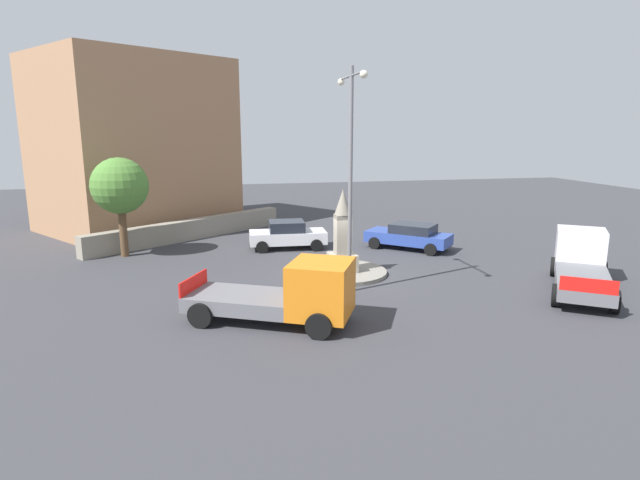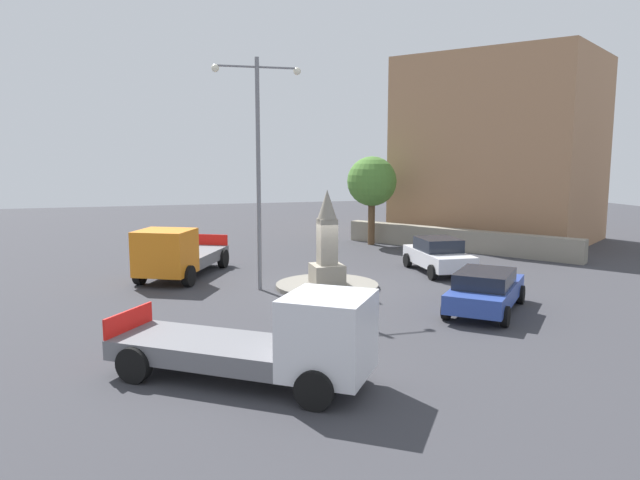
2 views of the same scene
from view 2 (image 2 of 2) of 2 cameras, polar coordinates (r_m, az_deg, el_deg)
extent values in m
plane|color=#38383D|center=(23.33, 0.67, -4.57)|extent=(80.00, 80.00, 0.00)
cylinder|color=gray|center=(23.31, 0.67, -4.38)|extent=(3.98, 3.98, 0.16)
cube|color=gray|center=(23.21, 0.68, -3.26)|extent=(1.19, 1.19, 0.76)
cube|color=gray|center=(22.99, 0.68, -0.17)|extent=(0.68, 0.68, 1.77)
cone|color=gray|center=(22.82, 0.69, 3.43)|extent=(0.75, 0.75, 1.12)
cylinder|color=slate|center=(22.56, -5.88, 6.04)|extent=(0.16, 0.16, 8.65)
cylinder|color=slate|center=(22.90, -4.10, 16.06)|extent=(1.51, 0.08, 0.08)
cylinder|color=slate|center=(22.64, -7.99, 16.09)|extent=(1.51, 0.08, 0.08)
sphere|color=#F2EACC|center=(23.05, -2.19, 15.77)|extent=(0.28, 0.28, 0.28)
sphere|color=#F2EACC|center=(22.53, -9.96, 15.83)|extent=(0.28, 0.28, 0.28)
cube|color=silver|center=(26.70, 11.22, -1.69)|extent=(2.01, 4.21, 0.64)
cube|color=#1E232D|center=(26.66, 11.21, -0.41)|extent=(1.73, 1.96, 0.56)
cylinder|color=black|center=(27.74, 8.34, -1.92)|extent=(0.26, 0.65, 0.64)
cylinder|color=black|center=(28.41, 11.67, -1.76)|extent=(0.26, 0.65, 0.64)
cylinder|color=black|center=(25.12, 10.67, -3.04)|extent=(0.26, 0.65, 0.64)
cylinder|color=black|center=(25.85, 14.28, -2.83)|extent=(0.26, 0.65, 0.64)
cube|color=#2D479E|center=(20.56, 15.52, -4.89)|extent=(4.35, 4.52, 0.59)
cube|color=#1E232D|center=(20.19, 15.44, -3.55)|extent=(2.73, 2.77, 0.49)
cylinder|color=black|center=(22.30, 14.01, -4.59)|extent=(0.59, 0.62, 0.64)
cylinder|color=black|center=(22.00, 18.59, -4.95)|extent=(0.59, 0.62, 0.64)
cylinder|color=black|center=(19.33, 11.96, -6.50)|extent=(0.59, 0.62, 0.64)
cylinder|color=black|center=(18.98, 17.24, -6.97)|extent=(0.59, 0.62, 0.64)
cube|color=silver|center=(13.09, 0.78, -9.01)|extent=(2.55, 2.58, 1.76)
cube|color=slate|center=(14.51, -10.87, -10.11)|extent=(4.62, 4.05, 0.46)
cube|color=red|center=(15.53, -17.76, -7.28)|extent=(1.11, 1.52, 0.50)
cylinder|color=black|center=(14.22, 2.17, -11.34)|extent=(0.85, 0.72, 0.84)
cylinder|color=black|center=(12.54, -0.51, -14.10)|extent=(0.85, 0.72, 0.84)
cylinder|color=black|center=(16.01, -13.19, -9.29)|extent=(0.85, 0.72, 0.84)
cylinder|color=black|center=(14.54, -17.31, -11.27)|extent=(0.85, 0.72, 0.84)
cube|color=orange|center=(24.43, -14.53, -1.13)|extent=(2.70, 2.63, 1.77)
cube|color=slate|center=(27.03, -12.02, -1.53)|extent=(3.45, 4.16, 0.49)
cube|color=red|center=(28.58, -10.69, 0.04)|extent=(1.80, 0.93, 0.50)
cylinder|color=black|center=(24.01, -12.40, -3.37)|extent=(0.62, 0.88, 0.84)
cylinder|color=black|center=(24.87, -16.79, -3.13)|extent=(0.62, 0.88, 0.84)
cylinder|color=black|center=(27.65, -9.21, -1.76)|extent=(0.62, 0.88, 0.84)
cylinder|color=black|center=(28.41, -13.13, -1.60)|extent=(0.62, 0.88, 0.84)
cube|color=gray|center=(32.94, 12.80, 0.03)|extent=(8.40, 11.09, 1.16)
cube|color=#A87A56|center=(37.87, 16.75, 8.25)|extent=(13.06, 13.53, 10.79)
cylinder|color=brown|center=(34.25, 4.92, 1.76)|extent=(0.39, 0.39, 2.63)
sphere|color=#4C7F33|center=(34.07, 4.97, 5.60)|extent=(2.81, 2.81, 2.81)
camera|label=1|loc=(31.60, -45.35, 7.99)|focal=29.18mm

